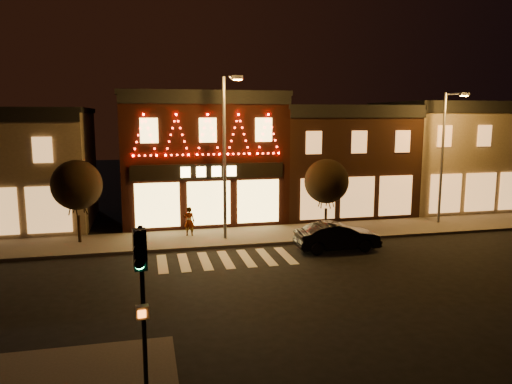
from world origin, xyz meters
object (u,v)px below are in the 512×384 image
object	(u,v)px
streetlamp_mid	(226,146)
traffic_signal_near	(141,280)
pedestrian	(189,221)
dark_sedan	(337,237)

from	to	relation	value
streetlamp_mid	traffic_signal_near	bearing A→B (deg)	-93.19
streetlamp_mid	pedestrian	distance (m)	4.88
streetlamp_mid	dark_sedan	size ratio (longest dim) A/B	2.02
traffic_signal_near	pedestrian	xyz separation A→B (m)	(2.51, 15.74, -2.14)
dark_sedan	traffic_signal_near	bearing A→B (deg)	140.55
traffic_signal_near	dark_sedan	size ratio (longest dim) A/B	0.97
streetlamp_mid	dark_sedan	distance (m)	7.51
pedestrian	traffic_signal_near	bearing A→B (deg)	96.83
traffic_signal_near	dark_sedan	xyz separation A→B (m)	(9.66, 11.54, -2.40)
dark_sedan	streetlamp_mid	bearing A→B (deg)	61.60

